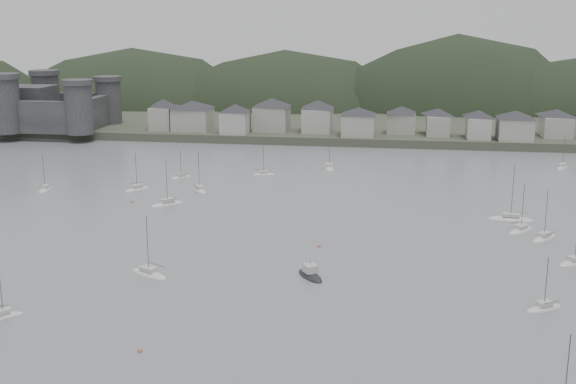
# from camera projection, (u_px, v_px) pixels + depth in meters

# --- Properties ---
(ground) EXTENTS (900.00, 900.00, 0.00)m
(ground) POSITION_uv_depth(u_px,v_px,m) (201.00, 368.00, 95.24)
(ground) COLOR slate
(ground) RESTS_ON ground
(far_shore_land) EXTENTS (900.00, 250.00, 3.00)m
(far_shore_land) POSITION_uv_depth(u_px,v_px,m) (353.00, 103.00, 378.21)
(far_shore_land) COLOR #383D2D
(far_shore_land) RESTS_ON ground
(forested_ridge) EXTENTS (851.55, 103.94, 102.57)m
(forested_ridge) POSITION_uv_depth(u_px,v_px,m) (358.00, 135.00, 355.91)
(forested_ridge) COLOR black
(forested_ridge) RESTS_ON ground
(castle) EXTENTS (66.00, 43.00, 20.00)m
(castle) POSITION_uv_depth(u_px,v_px,m) (27.00, 107.00, 283.28)
(castle) COLOR #2F2E31
(castle) RESTS_ON far_shore_land
(waterfront_town) EXTENTS (451.48, 28.46, 12.92)m
(waterfront_town) POSITION_uv_depth(u_px,v_px,m) (472.00, 120.00, 261.73)
(waterfront_town) COLOR #A09C92
(waterfront_town) RESTS_ON far_shore_land
(moored_fleet) EXTENTS (222.73, 171.64, 14.06)m
(moored_fleet) POSITION_uv_depth(u_px,v_px,m) (256.00, 225.00, 160.69)
(moored_fleet) COLOR silver
(moored_fleet) RESTS_ON ground
(motor_launch_far) EXTENTS (6.59, 7.95, 3.85)m
(motor_launch_far) POSITION_uv_depth(u_px,v_px,m) (310.00, 275.00, 128.83)
(motor_launch_far) COLOR black
(motor_launch_far) RESTS_ON ground
(mooring_buoys) EXTENTS (124.07, 93.14, 0.70)m
(mooring_buoys) POSITION_uv_depth(u_px,v_px,m) (344.00, 270.00, 131.80)
(mooring_buoys) COLOR #C16340
(mooring_buoys) RESTS_ON ground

